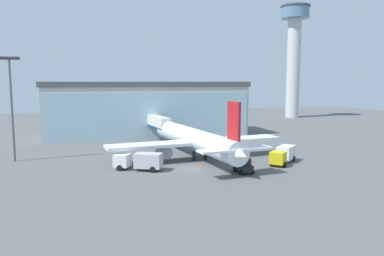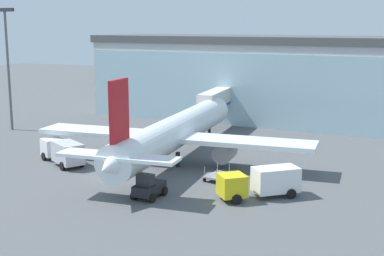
{
  "view_description": "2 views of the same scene",
  "coord_description": "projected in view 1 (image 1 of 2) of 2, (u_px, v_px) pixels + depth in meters",
  "views": [
    {
      "loc": [
        -16.58,
        -54.09,
        13.32
      ],
      "look_at": [
        2.84,
        9.11,
        5.16
      ],
      "focal_mm": 35.0,
      "sensor_mm": 36.0,
      "label": 1
    },
    {
      "loc": [
        29.01,
        -44.7,
        15.24
      ],
      "look_at": [
        4.39,
        8.87,
        3.72
      ],
      "focal_mm": 50.0,
      "sensor_mm": 36.0,
      "label": 2
    }
  ],
  "objects": [
    {
      "name": "safety_cone_nose",
      "position": [
        202.0,
        165.0,
        59.12
      ],
      "size": [
        0.36,
        0.36,
        0.55
      ],
      "primitive_type": "cone",
      "color": "orange",
      "rests_on": "ground"
    },
    {
      "name": "catering_truck",
      "position": [
        140.0,
        161.0,
        56.57
      ],
      "size": [
        7.45,
        5.45,
        2.65
      ],
      "rotation": [
        0.0,
        0.0,
        2.64
      ],
      "color": "silver",
      "rests_on": "ground"
    },
    {
      "name": "safety_cone_wingtip",
      "position": [
        116.0,
        163.0,
        60.61
      ],
      "size": [
        0.36,
        0.36,
        0.55
      ],
      "primitive_type": "cone",
      "color": "orange",
      "rests_on": "ground"
    },
    {
      "name": "baggage_cart",
      "position": [
        244.0,
        158.0,
        63.14
      ],
      "size": [
        2.17,
        3.08,
        1.5
      ],
      "rotation": [
        0.0,
        0.0,
        1.35
      ],
      "color": "gray",
      "rests_on": "ground"
    },
    {
      "name": "terminal_building",
      "position": [
        147.0,
        109.0,
        93.29
      ],
      "size": [
        49.4,
        17.22,
        13.36
      ],
      "rotation": [
        0.0,
        0.0,
        -0.02
      ],
      "color": "#AEAEAE",
      "rests_on": "ground"
    },
    {
      "name": "fuel_truck",
      "position": [
        283.0,
        154.0,
        61.53
      ],
      "size": [
        6.89,
        6.53,
        2.65
      ],
      "rotation": [
        0.0,
        0.0,
        3.88
      ],
      "color": "yellow",
      "rests_on": "ground"
    },
    {
      "name": "jet_bridge",
      "position": [
        156.0,
        122.0,
        83.67
      ],
      "size": [
        3.79,
        14.75,
        5.83
      ],
      "rotation": [
        0.0,
        0.0,
        1.68
      ],
      "color": "silver",
      "rests_on": "ground"
    },
    {
      "name": "airplane",
      "position": [
        195.0,
        140.0,
        65.27
      ],
      "size": [
        31.62,
        35.06,
        10.6
      ],
      "rotation": [
        0.0,
        0.0,
        1.67
      ],
      "color": "white",
      "rests_on": "ground"
    },
    {
      "name": "ground",
      "position": [
        192.0,
        169.0,
        57.78
      ],
      "size": [
        240.0,
        240.0,
        0.0
      ],
      "primitive_type": "plane",
      "color": "#545659"
    },
    {
      "name": "pushback_tug",
      "position": [
        244.0,
        167.0,
        54.86
      ],
      "size": [
        2.19,
        3.22,
        2.3
      ],
      "rotation": [
        0.0,
        0.0,
        1.56
      ],
      "color": "black",
      "rests_on": "ground"
    },
    {
      "name": "control_tower",
      "position": [
        294.0,
        49.0,
        138.53
      ],
      "size": [
        10.7,
        10.7,
        41.08
      ],
      "color": "silver",
      "rests_on": "ground"
    },
    {
      "name": "apron_light_mast",
      "position": [
        11.0,
        99.0,
        61.94
      ],
      "size": [
        3.2,
        0.4,
        17.42
      ],
      "color": "#59595E",
      "rests_on": "ground"
    }
  ]
}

